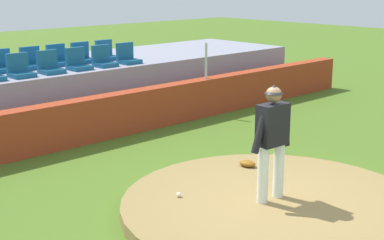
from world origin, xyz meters
The scene contains 18 objects.
ground_plane centered at (0.00, 0.00, 0.00)m, with size 60.00×60.00×0.00m, color #46671E.
pitchers_mound centered at (0.00, 0.00, 0.09)m, with size 4.53×4.53×0.19m, color olive.
pitcher centered at (0.00, 0.08, 1.19)m, with size 0.79×0.28×1.73m.
baseball centered at (-0.93, 1.07, 0.23)m, with size 0.07×0.07×0.07m, color white.
fielding_glove centered at (0.88, 1.30, 0.24)m, with size 0.30×0.20×0.11m, color #895413.
brick_barrier centered at (0.00, 5.06, 0.47)m, with size 17.87×0.40×0.93m, color #9E361C.
fence_post_right centered at (3.58, 5.06, 1.38)m, with size 0.06×0.06×0.89m, color silver.
bleacher_platform centered at (0.00, 7.41, 0.66)m, with size 15.42×3.21×1.32m, color gray.
stadium_chair_2 centered at (-0.73, 6.33, 1.48)m, with size 0.48×0.44×0.50m.
stadium_chair_3 centered at (-0.02, 6.34, 1.48)m, with size 0.48×0.44×0.50m.
stadium_chair_4 centered at (0.70, 6.34, 1.48)m, with size 0.48×0.44×0.50m.
stadium_chair_5 centered at (1.41, 6.34, 1.48)m, with size 0.48×0.44×0.50m.
stadium_chair_6 centered at (2.12, 6.34, 1.48)m, with size 0.48×0.44×0.50m.
stadium_chair_9 centered at (-0.70, 7.24, 1.48)m, with size 0.48×0.44×0.50m.
stadium_chair_10 centered at (0.02, 7.21, 1.48)m, with size 0.48×0.44×0.50m.
stadium_chair_11 centered at (0.72, 7.24, 1.48)m, with size 0.48×0.44×0.50m.
stadium_chair_12 centered at (1.39, 7.22, 1.48)m, with size 0.48×0.44×0.50m.
stadium_chair_13 centered at (2.11, 7.23, 1.48)m, with size 0.48×0.44×0.50m.
Camera 1 is at (-6.21, -4.82, 3.38)m, focal length 52.83 mm.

